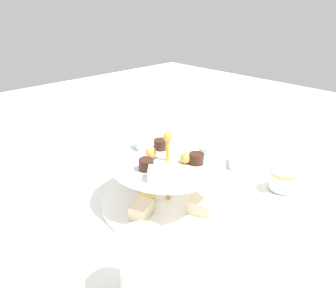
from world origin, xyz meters
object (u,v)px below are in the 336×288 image
Objects in this scene: water_glass_tall_right at (143,266)px; teacup_with_saucer at (282,182)px; tiered_serving_stand at (168,184)px; water_glass_short_left at (241,153)px; butter_knife_left at (28,204)px; butter_knife_right at (312,259)px.

water_glass_tall_right reaches higher than teacup_with_saucer.
teacup_with_saucer is (-0.22, 0.15, -0.02)m from tiered_serving_stand.
tiered_serving_stand is at bearing -142.42° from water_glass_tall_right.
teacup_with_saucer is at bearing 76.88° from water_glass_short_left.
butter_knife_left is 0.58m from butter_knife_right.
butter_knife_right is (0.17, 0.15, -0.02)m from teacup_with_saucer.
tiered_serving_stand is 0.27m from teacup_with_saucer.
butter_knife_left is at bearing -38.49° from teacup_with_saucer.
tiered_serving_stand is 2.58× the size of water_glass_tall_right.
tiered_serving_stand reaches higher than water_glass_short_left.
water_glass_tall_right is (0.20, 0.15, 0.01)m from tiered_serving_stand.
water_glass_short_left is at bearing 177.32° from tiered_serving_stand.
butter_knife_right is (-0.06, 0.30, -0.05)m from tiered_serving_stand.
butter_knife_left is (0.22, -0.21, -0.05)m from tiered_serving_stand.
water_glass_short_left is 0.35m from butter_knife_right.
tiered_serving_stand is 1.70× the size of butter_knife_left.
teacup_with_saucer is 0.23m from butter_knife_right.
water_glass_tall_right is 0.66× the size of butter_knife_right.
water_glass_tall_right is at bearing 0.92° from teacup_with_saucer.
water_glass_short_left is (-0.25, 0.01, -0.01)m from tiered_serving_stand.
water_glass_tall_right is 0.66× the size of butter_knife_left.
tiered_serving_stand reaches higher than water_glass_tall_right.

